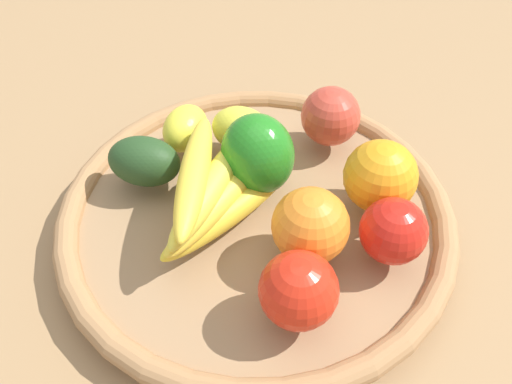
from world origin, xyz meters
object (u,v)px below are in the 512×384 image
Objects in this scene: lemon_0 at (187,128)px; avocado at (144,161)px; lemon_1 at (242,130)px; orange_1 at (380,176)px; orange_0 at (311,225)px; banana_bunch at (214,194)px; apple_1 at (393,231)px; bell_pepper at (258,155)px; apple_0 at (331,116)px; apple_2 at (299,290)px.

avocado is at bearing 106.01° from lemon_0.
lemon_1 is (-0.05, -0.05, 0.00)m from lemon_0.
lemon_0 is 0.23m from orange_1.
banana_bunch is at bearing 25.16° from orange_0.
apple_1 is at bearing -167.67° from lemon_0.
lemon_0 is 1.02× the size of apple_1.
apple_0 is at bearing 80.95° from bell_pepper.
orange_1 is 0.26m from avocado.
apple_2 reaches higher than lemon_1.
bell_pepper reaches higher than apple_2.
bell_pepper reaches higher than lemon_1.
avocado is at bearing -146.18° from bell_pepper.
banana_bunch is 2.20× the size of avocado.
apple_1 is at bearing -145.29° from banana_bunch.
orange_0 reaches higher than banana_bunch.
bell_pepper is 0.07m from banana_bunch.
orange_0 is 0.08m from apple_1.
apple_2 is 0.07m from orange_0.
lemon_1 is at bearing 18.31° from orange_1.
lemon_0 is 0.72× the size of bell_pepper.
lemon_0 is at bearing 25.50° from orange_1.
bell_pepper reaches higher than orange_0.
bell_pepper reaches higher than apple_0.
apple_0 is 0.22m from avocado.
orange_1 is 1.02× the size of orange_0.
bell_pepper is 0.12m from apple_0.
apple_2 is 0.40× the size of banana_bunch.
lemon_0 is 0.94× the size of apple_2.
apple_0 reaches higher than lemon_1.
banana_bunch is 2.55× the size of apple_0.
bell_pepper is 1.41× the size of apple_1.
bell_pepper is 1.33× the size of apple_0.
banana_bunch is (-0.01, 0.06, -0.01)m from bell_pepper.
orange_0 is 1.04× the size of lemon_1.
apple_0 is (0.01, -0.12, -0.01)m from bell_pepper.
lemon_0 is 0.21m from orange_0.
orange_0 is at bearing -154.84° from banana_bunch.
apple_0 is at bearing -127.15° from lemon_0.
avocado is (0.08, 0.21, -0.01)m from apple_0.
orange_1 is at bearing 27.13° from bell_pepper.
lemon_1 is 0.22m from apple_1.
orange_1 reaches higher than apple_1.
apple_2 is at bearing 105.97° from orange_1.
orange_0 is 1.15× the size of apple_1.
apple_0 is at bearing -52.00° from apple_2.
apple_0 is at bearing -25.86° from apple_1.
bell_pepper is 1.23× the size of orange_0.
banana_bunch is at bearing -5.55° from apple_2.
orange_1 is at bearing -89.48° from orange_0.
bell_pepper is at bearing -27.86° from apple_2.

